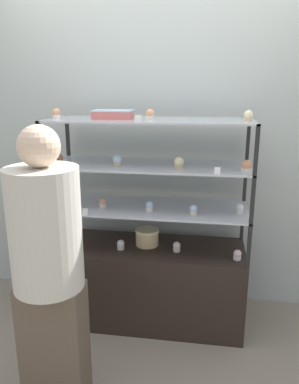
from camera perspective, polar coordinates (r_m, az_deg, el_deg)
name	(u,v)px	position (r m, az deg, el deg)	size (l,w,h in m)	color
ground_plane	(150,317)	(3.05, 0.00, -18.49)	(20.00, 20.00, 0.00)	gray
back_wall	(157,142)	(2.95, 1.21, 7.67)	(8.00, 0.05, 2.60)	#A8B2AD
display_base	(150,283)	(2.89, 0.00, -13.63)	(1.37, 0.52, 0.59)	black
display_riser_lower	(150,209)	(2.65, 0.00, -2.58)	(1.37, 0.52, 0.30)	black
display_riser_middle	(150,167)	(2.58, 0.00, 3.88)	(1.37, 0.52, 0.30)	black
display_riser_upper	(150,122)	(2.53, 0.00, 10.65)	(1.37, 0.52, 0.30)	black
layer_cake_centerpiece	(147,237)	(2.76, -0.37, -6.86)	(0.17, 0.17, 0.12)	#DBBC84
sheet_cake_frosted	(113,114)	(2.57, -5.60, 11.70)	(0.26, 0.16, 0.06)	#C66660
cupcake_0	(60,243)	(2.80, -13.51, -7.55)	(0.05, 0.05, 0.07)	beige
cupcake_1	(121,245)	(2.71, -4.41, -8.01)	(0.05, 0.05, 0.07)	beige
cupcake_2	(177,247)	(2.67, 4.17, -8.33)	(0.05, 0.05, 0.07)	beige
cupcake_3	(237,255)	(2.61, 13.23, -9.30)	(0.05, 0.05, 0.07)	white
price_tag_0	(76,253)	(2.65, -11.19, -9.11)	(0.04, 0.00, 0.04)	white
cupcake_4	(61,201)	(2.75, -13.35, -1.27)	(0.05, 0.05, 0.07)	beige
cupcake_5	(103,203)	(2.64, -7.15, -1.67)	(0.05, 0.05, 0.07)	beige
cupcake_6	(150,206)	(2.55, 0.00, -2.19)	(0.05, 0.05, 0.07)	white
cupcake_7	(193,210)	(2.49, 6.71, -2.71)	(0.05, 0.05, 0.07)	beige
cupcake_8	(240,209)	(2.57, 13.59, -2.49)	(0.05, 0.05, 0.07)	white
price_tag_1	(85,212)	(2.51, -9.77, -2.95)	(0.04, 0.00, 0.04)	white
cupcake_9	(58,159)	(2.64, -13.70, 4.84)	(0.07, 0.07, 0.07)	#CCB28C
cupcake_10	(117,160)	(2.54, -4.93, 4.83)	(0.07, 0.07, 0.07)	#CCB28C
cupcake_11	(179,163)	(2.45, 4.50, 4.45)	(0.07, 0.07, 0.07)	#CCB28C
cupcake_12	(246,166)	(2.42, 14.55, 3.84)	(0.07, 0.07, 0.07)	white
price_tag_2	(217,171)	(2.31, 10.30, 3.23)	(0.04, 0.00, 0.04)	white
cupcake_13	(56,114)	(2.64, -13.99, 11.50)	(0.05, 0.05, 0.07)	white
cupcake_14	(150,115)	(2.47, 0.09, 11.70)	(0.05, 0.05, 0.07)	beige
cupcake_15	(248,116)	(2.44, 14.83, 11.15)	(0.05, 0.05, 0.07)	#CCB28C
price_tag_3	(138,119)	(2.30, -1.74, 11.12)	(0.04, 0.00, 0.04)	white
customer_figure	(48,267)	(2.01, -15.16, -10.91)	(0.36, 0.36, 1.55)	brown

